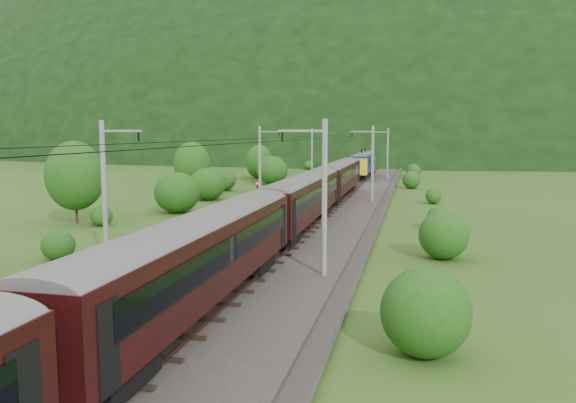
# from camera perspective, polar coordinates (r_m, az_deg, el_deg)

# --- Properties ---
(ground) EXTENTS (600.00, 600.00, 0.00)m
(ground) POSITION_cam_1_polar(r_m,az_deg,el_deg) (30.90, -7.87, -7.31)
(ground) COLOR #36551A
(ground) RESTS_ON ground
(railbed) EXTENTS (14.00, 220.00, 0.30)m
(railbed) POSITION_cam_1_polar(r_m,az_deg,el_deg) (40.15, -2.82, -3.69)
(railbed) COLOR #38332D
(railbed) RESTS_ON ground
(track_left) EXTENTS (2.40, 220.00, 0.27)m
(track_left) POSITION_cam_1_polar(r_m,az_deg,el_deg) (40.82, -6.07, -3.23)
(track_left) COLOR brown
(track_left) RESTS_ON railbed
(track_right) EXTENTS (2.40, 220.00, 0.27)m
(track_right) POSITION_cam_1_polar(r_m,az_deg,el_deg) (39.54, 0.53, -3.53)
(track_right) COLOR brown
(track_right) RESTS_ON railbed
(catenary_left) EXTENTS (2.54, 192.28, 8.00)m
(catenary_left) POSITION_cam_1_polar(r_m,az_deg,el_deg) (62.37, -2.81, 4.16)
(catenary_left) COLOR gray
(catenary_left) RESTS_ON railbed
(catenary_right) EXTENTS (2.54, 192.28, 8.00)m
(catenary_right) POSITION_cam_1_polar(r_m,az_deg,el_deg) (60.23, 8.50, 3.99)
(catenary_right) COLOR gray
(catenary_right) RESTS_ON railbed
(overhead_wires) EXTENTS (4.83, 198.00, 0.03)m
(overhead_wires) POSITION_cam_1_polar(r_m,az_deg,el_deg) (39.45, -2.88, 6.27)
(overhead_wires) COLOR black
(overhead_wires) RESTS_ON ground
(mountain_main) EXTENTS (504.00, 360.00, 244.00)m
(mountain_main) POSITION_cam_1_polar(r_m,az_deg,el_deg) (288.28, 10.76, 5.40)
(mountain_main) COLOR black
(mountain_main) RESTS_ON ground
(mountain_ridge) EXTENTS (336.00, 280.00, 132.00)m
(mountain_ridge) POSITION_cam_1_polar(r_m,az_deg,el_deg) (353.14, -8.93, 5.72)
(mountain_ridge) COLOR black
(mountain_ridge) RESTS_ON ground
(train) EXTENTS (2.71, 151.22, 4.70)m
(train) POSITION_cam_1_polar(r_m,az_deg,el_deg) (22.10, -9.46, -4.45)
(train) COLOR black
(train) RESTS_ON ground
(hazard_post_near) EXTENTS (0.17, 0.17, 1.64)m
(hazard_post_near) POSITION_cam_1_polar(r_m,az_deg,el_deg) (53.89, 0.89, 0.11)
(hazard_post_near) COLOR red
(hazard_post_near) RESTS_ON railbed
(hazard_post_far) EXTENTS (0.18, 0.18, 1.66)m
(hazard_post_far) POSITION_cam_1_polar(r_m,az_deg,el_deg) (69.77, 4.29, 1.68)
(hazard_post_far) COLOR red
(hazard_post_far) RESTS_ON railbed
(signal) EXTENTS (0.27, 0.27, 2.48)m
(signal) POSITION_cam_1_polar(r_m,az_deg,el_deg) (55.19, -3.14, 0.93)
(signal) COLOR black
(signal) RESTS_ON railbed
(vegetation_left) EXTENTS (12.37, 143.80, 6.93)m
(vegetation_left) POSITION_cam_1_polar(r_m,az_deg,el_deg) (54.72, -13.93, 1.60)
(vegetation_left) COLOR #1D5015
(vegetation_left) RESTS_ON ground
(vegetation_right) EXTENTS (4.98, 112.25, 2.77)m
(vegetation_right) POSITION_cam_1_polar(r_m,az_deg,el_deg) (36.74, 13.43, -3.23)
(vegetation_right) COLOR #1D5015
(vegetation_right) RESTS_ON ground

